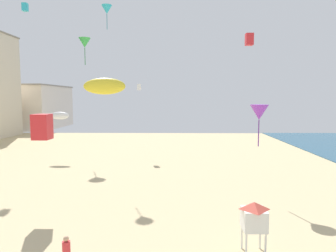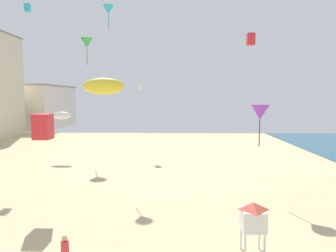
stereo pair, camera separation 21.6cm
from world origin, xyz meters
name	(u,v)px [view 2 (the right image)]	position (x,y,z in m)	size (l,w,h in m)	color
boardwalk_hotel_far	(29,107)	(-30.92, 70.91, 5.26)	(17.28, 20.21, 10.52)	silver
kite_flyer	(65,252)	(1.44, 8.90, 0.92)	(0.34, 0.34, 1.64)	#383D4C
lifeguard_stand	(253,217)	(9.90, 10.69, 1.84)	(1.10, 1.10, 2.55)	white
kite_red_box	(43,127)	(-2.87, 16.72, 5.55)	(1.10, 1.10, 1.72)	red
kite_yellow_parafoil	(103,86)	(2.81, 10.69, 8.05)	(1.96, 0.55, 0.76)	yellow
kite_white_parafoil	(62,116)	(-8.01, 33.23, 5.31)	(2.37, 0.66, 0.92)	white
kite_red_box_3	(251,39)	(13.23, 26.06, 13.04)	(0.71, 0.71, 1.11)	red
kite_purple_delta	(260,112)	(12.48, 19.40, 6.41)	(1.40, 1.40, 3.17)	purple
kite_white_box	(141,87)	(1.43, 36.60, 8.90)	(0.50, 0.50, 0.79)	white
kite_green_delta	(87,43)	(-5.71, 36.82, 14.70)	(1.55, 1.55, 3.51)	green
kite_cyan_delta	(108,10)	(-1.12, 29.53, 16.86)	(1.11, 1.11, 2.53)	#2DB7CC
kite_cyan_box	(27,8)	(-10.59, 30.95, 17.58)	(0.55, 0.55, 0.87)	#2DB7CC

